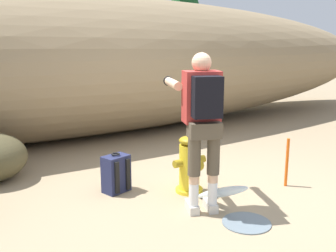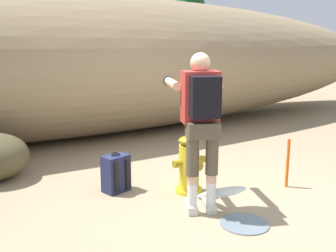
{
  "view_description": "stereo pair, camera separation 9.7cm",
  "coord_description": "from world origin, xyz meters",
  "px_view_note": "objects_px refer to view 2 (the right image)",
  "views": [
    {
      "loc": [
        -2.62,
        -3.29,
        1.75
      ],
      "look_at": [
        -0.21,
        0.56,
        0.75
      ],
      "focal_mm": 41.7,
      "sensor_mm": 36.0,
      "label": 1
    },
    {
      "loc": [
        -2.54,
        -3.34,
        1.75
      ],
      "look_at": [
        -0.21,
        0.56,
        0.75
      ],
      "focal_mm": 41.7,
      "sensor_mm": 36.0,
      "label": 2
    }
  ],
  "objects_px": {
    "fire_hydrant": "(189,165)",
    "survey_stake": "(288,163)",
    "spare_backpack": "(116,174)",
    "utility_worker": "(200,113)"
  },
  "relations": [
    {
      "from": "fire_hydrant",
      "to": "utility_worker",
      "type": "xyz_separation_m",
      "value": [
        -0.18,
        -0.45,
        0.71
      ]
    },
    {
      "from": "spare_backpack",
      "to": "survey_stake",
      "type": "xyz_separation_m",
      "value": [
        1.84,
        -0.94,
        0.08
      ]
    },
    {
      "from": "fire_hydrant",
      "to": "survey_stake",
      "type": "relative_size",
      "value": 1.2
    },
    {
      "from": "utility_worker",
      "to": "spare_backpack",
      "type": "bearing_deg",
      "value": 52.56
    },
    {
      "from": "spare_backpack",
      "to": "utility_worker",
      "type": "bearing_deg",
      "value": -164.11
    },
    {
      "from": "fire_hydrant",
      "to": "utility_worker",
      "type": "distance_m",
      "value": 0.86
    },
    {
      "from": "utility_worker",
      "to": "spare_backpack",
      "type": "height_order",
      "value": "utility_worker"
    },
    {
      "from": "spare_backpack",
      "to": "survey_stake",
      "type": "distance_m",
      "value": 2.07
    },
    {
      "from": "utility_worker",
      "to": "spare_backpack",
      "type": "distance_m",
      "value": 1.35
    },
    {
      "from": "utility_worker",
      "to": "spare_backpack",
      "type": "xyz_separation_m",
      "value": [
        -0.56,
        0.91,
        -0.82
      ]
    }
  ]
}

